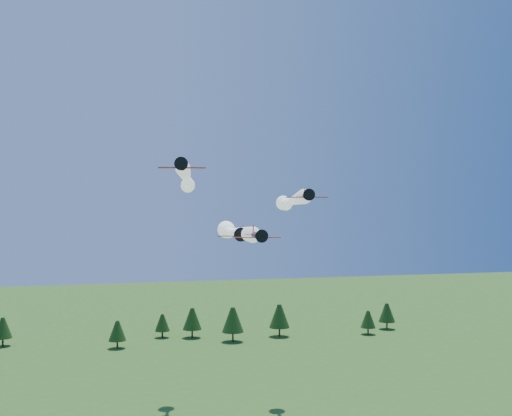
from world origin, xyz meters
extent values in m
cylinder|color=black|center=(-0.01, -6.63, 40.27)|extent=(1.32, 5.07, 0.93)
cone|color=black|center=(-0.24, -9.55, 40.27)|extent=(0.99, 0.91, 0.93)
cone|color=black|center=(-0.28, -10.10, 40.27)|extent=(0.44, 0.45, 0.41)
cylinder|color=black|center=(-0.30, -10.26, 40.27)|extent=(1.95, 0.19, 1.95)
cube|color=red|center=(-0.04, -7.00, 39.98)|extent=(6.95, 1.79, 0.11)
cube|color=red|center=(0.25, -3.35, 40.32)|extent=(2.75, 1.00, 0.07)
cube|color=red|center=(0.26, -3.25, 41.06)|extent=(0.15, 0.89, 1.35)
ellipsoid|color=#82B2C9|center=(-0.07, -7.47, 40.65)|extent=(0.75, 1.16, 0.58)
sphere|color=white|center=(2.33, 22.73, 40.27)|extent=(2.30, 2.30, 2.30)
sphere|color=white|center=(2.62, 26.37, 40.27)|extent=(3.00, 3.00, 3.00)
sphere|color=white|center=(2.91, 30.00, 40.27)|extent=(3.70, 3.70, 3.70)
cylinder|color=black|center=(-10.11, 2.67, 51.35)|extent=(1.97, 5.69, 1.04)
cone|color=black|center=(-10.66, -0.55, 51.35)|extent=(1.18, 1.10, 1.04)
cone|color=black|center=(-10.77, -1.16, 51.35)|extent=(0.53, 0.54, 0.46)
cylinder|color=black|center=(-10.80, -1.34, 51.35)|extent=(2.15, 0.41, 2.18)
cube|color=red|center=(-10.18, 2.26, 51.02)|extent=(7.80, 2.68, 0.12)
cube|color=red|center=(-9.49, 6.30, 51.40)|extent=(3.11, 1.38, 0.07)
cube|color=red|center=(-9.47, 6.40, 52.23)|extent=(0.26, 0.99, 1.50)
ellipsoid|color=#82B2C9|center=(-10.27, 1.75, 51.76)|extent=(0.95, 1.35, 0.65)
sphere|color=white|center=(-2.64, 46.23, 51.35)|extent=(2.30, 2.30, 2.30)
sphere|color=white|center=(-1.68, 51.81, 51.35)|extent=(3.00, 3.00, 3.00)
sphere|color=white|center=(-0.72, 57.39, 51.35)|extent=(3.70, 3.70, 3.70)
cylinder|color=black|center=(9.60, -2.10, 46.56)|extent=(2.11, 5.06, 0.92)
cone|color=black|center=(8.89, -4.92, 46.56)|extent=(1.10, 1.03, 0.92)
cone|color=black|center=(8.76, -5.46, 46.56)|extent=(0.50, 0.50, 0.41)
cylinder|color=black|center=(8.72, -5.61, 46.56)|extent=(1.89, 0.51, 1.94)
cube|color=red|center=(9.51, -2.46, 46.27)|extent=(6.93, 2.88, 0.11)
cube|color=red|center=(10.41, 1.08, 46.61)|extent=(2.79, 1.42, 0.06)
cube|color=red|center=(10.43, 1.17, 47.35)|extent=(0.29, 0.87, 1.34)
ellipsoid|color=#82B2C9|center=(9.40, -2.91, 46.93)|extent=(0.92, 1.24, 0.58)
sphere|color=white|center=(19.63, 37.64, 46.56)|extent=(2.30, 2.30, 2.30)
sphere|color=white|center=(20.92, 42.75, 46.56)|extent=(3.00, 3.00, 3.00)
sphere|color=white|center=(22.21, 47.86, 46.56)|extent=(3.70, 3.70, 3.70)
cylinder|color=black|center=(0.56, 5.55, 40.18)|extent=(2.65, 6.10, 1.12)
cone|color=black|center=(-0.36, 2.16, 40.18)|extent=(1.34, 1.26, 1.12)
cone|color=black|center=(-0.54, 1.51, 40.18)|extent=(0.61, 0.61, 0.49)
cylinder|color=black|center=(-0.59, 1.33, 40.18)|extent=(2.27, 0.66, 2.34)
cube|color=red|center=(0.44, 5.12, 39.83)|extent=(8.36, 3.62, 0.13)
cube|color=red|center=(1.59, 9.37, 40.24)|extent=(3.37, 1.76, 0.08)
cube|color=red|center=(1.62, 9.48, 41.13)|extent=(0.37, 1.05, 1.62)
ellipsoid|color=#82B2C9|center=(0.29, 4.58, 40.63)|extent=(1.13, 1.50, 0.70)
cylinder|color=#382314|center=(84.40, 111.08, 1.40)|extent=(0.60, 0.60, 2.79)
cone|color=black|center=(84.40, 111.08, 6.38)|extent=(6.38, 6.38, 7.18)
cylinder|color=#382314|center=(72.86, 103.90, 1.22)|extent=(0.60, 0.60, 2.44)
cone|color=black|center=(72.86, 103.90, 5.57)|extent=(5.57, 5.57, 6.26)
cylinder|color=#382314|center=(9.01, 114.91, 1.49)|extent=(0.60, 0.60, 2.97)
cone|color=black|center=(9.01, 114.91, 6.79)|extent=(6.79, 6.79, 7.64)
cylinder|color=#382314|center=(21.68, 104.71, 1.66)|extent=(0.60, 0.60, 3.33)
cone|color=black|center=(21.68, 104.71, 7.61)|extent=(7.61, 7.61, 8.56)
cylinder|color=#382314|center=(-54.53, 117.99, 1.34)|extent=(0.60, 0.60, 2.69)
cone|color=black|center=(-54.53, 117.99, 6.14)|extent=(6.14, 6.14, 6.91)
cylinder|color=#382314|center=(-17.44, 104.68, 1.27)|extent=(0.60, 0.60, 2.54)
cone|color=black|center=(-17.44, 104.68, 5.80)|extent=(5.80, 5.80, 6.52)
cylinder|color=#382314|center=(-1.34, 117.90, 1.18)|extent=(0.60, 0.60, 2.36)
cone|color=black|center=(-1.34, 117.90, 5.38)|extent=(5.38, 5.38, 6.06)
cylinder|color=#382314|center=(39.98, 108.81, 1.63)|extent=(0.60, 0.60, 3.25)
cone|color=black|center=(39.98, 108.81, 7.43)|extent=(7.43, 7.43, 8.36)
camera|label=1|loc=(-22.68, -89.51, 42.77)|focal=40.00mm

